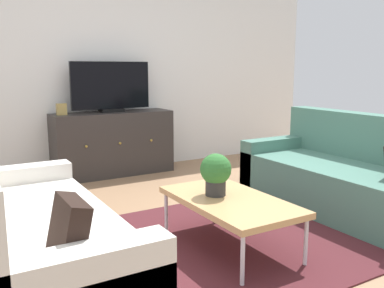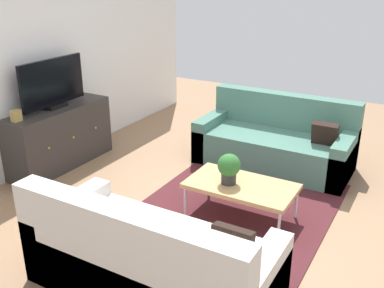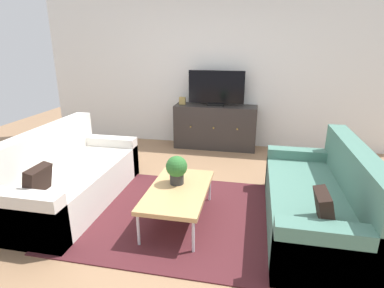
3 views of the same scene
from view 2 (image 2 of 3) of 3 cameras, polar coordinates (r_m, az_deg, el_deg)
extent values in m
plane|color=#997251|center=(4.75, 3.48, -8.41)|extent=(10.00, 10.00, 0.00)
cube|color=white|center=(5.79, -19.79, 10.21)|extent=(6.40, 0.12, 2.70)
cube|color=#4C1E23|center=(4.69, 5.14, -8.79)|extent=(2.50, 1.90, 0.01)
cube|color=silver|center=(3.61, -4.89, -15.16)|extent=(0.89, 1.92, 0.44)
cube|color=silver|center=(3.26, -8.58, -15.14)|extent=(0.20, 1.92, 0.88)
cube|color=silver|center=(4.06, -15.27, -10.35)|extent=(0.89, 0.18, 0.56)
cube|color=black|center=(3.19, 5.03, -13.19)|extent=(0.16, 0.30, 0.31)
cube|color=#4C7A6B|center=(5.75, 10.44, -0.77)|extent=(0.89, 1.92, 0.44)
cube|color=#4C7A6B|center=(5.98, 11.72, 2.29)|extent=(0.20, 1.92, 0.88)
cube|color=#4C7A6B|center=(6.04, 2.73, 1.31)|extent=(0.89, 0.18, 0.56)
cube|color=#4C7A6B|center=(5.53, 18.95, -1.86)|extent=(0.89, 0.18, 0.56)
cube|color=black|center=(5.43, 16.73, 1.12)|extent=(0.17, 0.30, 0.32)
cube|color=tan|center=(4.47, 6.34, -5.38)|extent=(0.60, 1.07, 0.04)
cylinder|color=silver|center=(4.20, 11.09, -10.57)|extent=(0.03, 0.03, 0.33)
cylinder|color=silver|center=(4.63, 13.25, -7.47)|extent=(0.03, 0.03, 0.33)
cylinder|color=silver|center=(4.55, -0.90, -7.43)|extent=(0.03, 0.03, 0.33)
cylinder|color=silver|center=(4.95, 2.19, -4.86)|extent=(0.03, 0.03, 0.33)
cylinder|color=#2D2D2D|center=(4.44, 4.73, -4.39)|extent=(0.15, 0.15, 0.11)
sphere|color=#2D6B2D|center=(4.38, 4.79, -2.73)|extent=(0.23, 0.23, 0.23)
cube|color=#332D2B|center=(5.86, -16.59, 0.87)|extent=(1.45, 0.44, 0.77)
sphere|color=#B79338|center=(5.43, -17.93, -0.50)|extent=(0.03, 0.03, 0.03)
sphere|color=#B79338|center=(5.69, -14.99, 0.83)|extent=(0.03, 0.03, 0.03)
sphere|color=#B79338|center=(5.96, -12.31, 2.04)|extent=(0.03, 0.03, 0.03)
cube|color=black|center=(5.75, -17.16, 4.69)|extent=(0.28, 0.16, 0.04)
cube|color=black|center=(5.67, -17.50, 7.60)|extent=(0.97, 0.04, 0.56)
cube|color=tan|center=(5.35, -21.68, 3.37)|extent=(0.11, 0.07, 0.13)
camera|label=1|loc=(2.38, 47.41, -12.94)|focal=39.81mm
camera|label=3|loc=(4.62, 46.27, 8.26)|focal=28.90mm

